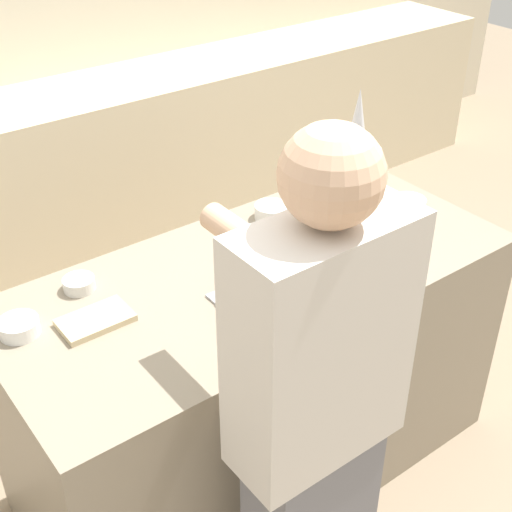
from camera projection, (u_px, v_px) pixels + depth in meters
name	position (u px, v px, depth m)	size (l,w,h in m)	color
ground_plane	(258.00, 460.00, 2.79)	(12.00, 12.00, 0.00)	gray
back_cabinet_block	(50.00, 185.00, 3.76)	(6.00, 0.60, 0.93)	beige
kitchen_island	(258.00, 374.00, 2.55)	(1.72, 0.78, 0.90)	gray
baking_tray	(284.00, 294.00, 2.19)	(0.40, 0.27, 0.01)	#B2B2BC
gingerbread_house	(285.00, 266.00, 2.14)	(0.20, 0.15, 0.27)	brown
decorative_tree	(356.00, 143.00, 2.65)	(0.15, 0.15, 0.42)	silver
candy_bowl_near_tray_right	(79.00, 283.00, 2.21)	(0.10, 0.10, 0.04)	silver
candy_bowl_behind_tray	(290.00, 230.00, 2.48)	(0.11, 0.11, 0.04)	silver
candy_bowl_near_tray_left	(19.00, 326.00, 2.02)	(0.12, 0.12, 0.05)	white
candy_bowl_far_right	(271.00, 211.00, 2.58)	(0.12, 0.12, 0.05)	white
candy_bowl_beside_tree	(409.00, 204.00, 2.63)	(0.12, 0.12, 0.05)	white
cookbook	(95.00, 320.00, 2.07)	(0.21, 0.13, 0.02)	#CCB78C
person	(314.00, 427.00, 1.78)	(0.44, 0.55, 1.67)	slate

